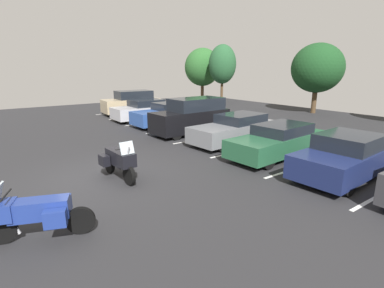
# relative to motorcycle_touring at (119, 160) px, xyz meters

# --- Properties ---
(ground) EXTENTS (44.00, 44.00, 0.10)m
(ground) POSITION_rel_motorcycle_touring_xyz_m (-0.56, -0.50, -0.71)
(ground) COLOR #262628
(motorcycle_touring) EXTENTS (2.15, 0.95, 1.41)m
(motorcycle_touring) POSITION_rel_motorcycle_touring_xyz_m (0.00, 0.00, 0.00)
(motorcycle_touring) COLOR black
(motorcycle_touring) RESTS_ON ground
(motorcycle_second) EXTENTS (1.23, 2.10, 1.33)m
(motorcycle_second) POSITION_rel_motorcycle_touring_xyz_m (2.33, -2.84, -0.03)
(motorcycle_second) COLOR black
(motorcycle_second) RESTS_ON ground
(parking_stripes) EXTENTS (26.14, 4.61, 0.01)m
(parking_stripes) POSITION_rel_motorcycle_touring_xyz_m (-1.52, 6.29, -0.66)
(parking_stripes) COLOR silver
(parking_stripes) RESTS_ON ground
(car_tan) EXTENTS (2.16, 4.50, 1.87)m
(car_tan) POSITION_rel_motorcycle_touring_xyz_m (-13.13, 6.49, 0.27)
(car_tan) COLOR tan
(car_tan) RESTS_ON ground
(car_silver) EXTENTS (1.94, 4.36, 1.46)m
(car_silver) POSITION_rel_motorcycle_touring_xyz_m (-9.97, 6.00, 0.05)
(car_silver) COLOR #B7B7BC
(car_silver) RESTS_ON ground
(car_blue) EXTENTS (1.99, 4.56, 1.47)m
(car_blue) POSITION_rel_motorcycle_touring_xyz_m (-7.26, 6.30, 0.05)
(car_blue) COLOR #2D519E
(car_blue) RESTS_ON ground
(car_black) EXTENTS (1.97, 4.60, 1.99)m
(car_black) POSITION_rel_motorcycle_touring_xyz_m (-4.40, 6.17, 0.32)
(car_black) COLOR black
(car_black) RESTS_ON ground
(car_grey) EXTENTS (2.17, 4.95, 1.41)m
(car_grey) POSITION_rel_motorcycle_touring_xyz_m (-1.40, 6.66, 0.03)
(car_grey) COLOR slate
(car_grey) RESTS_ON ground
(car_green) EXTENTS (2.08, 4.96, 1.36)m
(car_green) POSITION_rel_motorcycle_touring_xyz_m (1.38, 6.46, 0.01)
(car_green) COLOR #235638
(car_green) RESTS_ON ground
(car_navy) EXTENTS (2.06, 4.45, 1.48)m
(car_navy) POSITION_rel_motorcycle_touring_xyz_m (4.27, 6.33, 0.05)
(car_navy) COLOR navy
(car_navy) RESTS_ON ground
(tree_left) EXTENTS (4.09, 4.09, 5.58)m
(tree_left) POSITION_rel_motorcycle_touring_xyz_m (-4.87, 18.97, 2.95)
(tree_left) COLOR #4C3823
(tree_left) RESTS_ON ground
(tree_center) EXTENTS (2.91, 2.91, 6.07)m
(tree_center) POSITION_rel_motorcycle_touring_xyz_m (-15.37, 18.12, 3.35)
(tree_center) COLOR #4C3823
(tree_center) RESTS_ON ground
(tree_rear) EXTENTS (4.18, 4.18, 5.91)m
(tree_rear) POSITION_rel_motorcycle_touring_xyz_m (-19.24, 18.45, 3.07)
(tree_rear) COLOR #4C3823
(tree_rear) RESTS_ON ground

